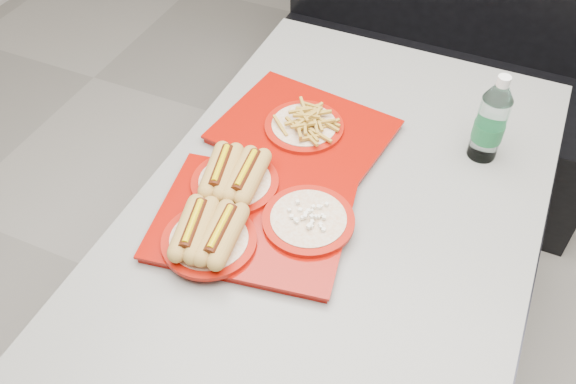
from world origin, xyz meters
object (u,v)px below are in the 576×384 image
at_px(booth_bench, 432,74).
at_px(water_bottle, 491,123).
at_px(tray_near, 245,213).
at_px(tray_far, 304,128).
at_px(diner_table, 333,250).

distance_m(booth_bench, water_bottle, 0.94).
relative_size(tray_near, tray_far, 1.03).
relative_size(booth_bench, tray_near, 2.86).
bearing_deg(tray_far, diner_table, -49.80).
xyz_separation_m(diner_table, tray_far, (-0.17, 0.20, 0.19)).
height_order(booth_bench, tray_far, booth_bench).
relative_size(booth_bench, tray_far, 2.94).
distance_m(tray_far, water_bottle, 0.46).
height_order(tray_far, water_bottle, water_bottle).
height_order(diner_table, tray_near, tray_near).
bearing_deg(tray_near, water_bottle, 45.05).
bearing_deg(booth_bench, diner_table, -90.00).
distance_m(booth_bench, tray_near, 1.29).
xyz_separation_m(tray_near, water_bottle, (0.44, 0.44, 0.07)).
height_order(booth_bench, tray_near, booth_bench).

